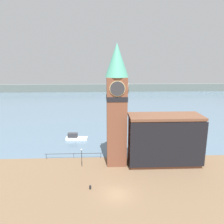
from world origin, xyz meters
TOP-DOWN VIEW (x-y plane):
  - ground_plane at (0.00, 0.00)m, footprint 160.00×160.00m
  - water at (0.00, 73.36)m, footprint 160.00×120.00m
  - far_shoreline at (0.00, 113.36)m, footprint 180.00×3.00m
  - pier_railing at (-8.30, 13.11)m, footprint 12.03×0.08m
  - clock_tower at (0.61, 10.70)m, footprint 4.34×4.34m
  - pier_building at (10.04, 10.20)m, footprint 14.26×5.96m
  - boat_near at (-9.27, 24.14)m, footprint 5.64×1.85m
  - mooring_bollard_near at (-4.19, 1.59)m, footprint 0.34×0.34m
  - lamp_post at (-6.23, 9.50)m, footprint 0.32×0.32m

SIDE VIEW (x-z plane):
  - water at x=0.00m, z-range 0.00..0.00m
  - ground_plane at x=0.00m, z-range 0.00..0.00m
  - mooring_bollard_near at x=-4.19m, z-range 0.02..0.72m
  - boat_near at x=-9.27m, z-range -0.27..1.61m
  - pier_railing at x=-8.30m, z-range 0.42..1.51m
  - far_shoreline at x=0.00m, z-range 0.00..5.00m
  - lamp_post at x=-6.23m, z-range 0.75..4.38m
  - pier_building at x=10.04m, z-range 0.02..9.97m
  - clock_tower at x=0.61m, z-range 0.74..24.12m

